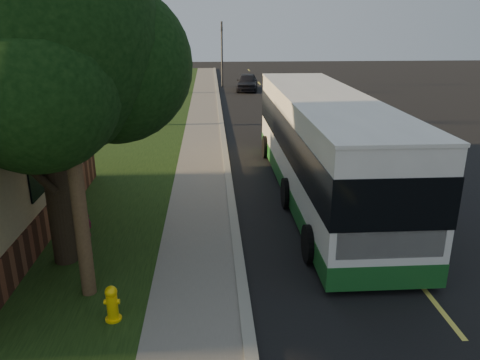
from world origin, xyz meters
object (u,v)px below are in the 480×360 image
at_px(fire_hydrant, 112,303).
at_px(distant_car, 247,82).
at_px(bare_tree_near, 157,87).
at_px(skateboarder, 81,221).
at_px(utility_pole, 63,77).
at_px(traffic_signal, 222,50).
at_px(transit_bus, 323,143).
at_px(leafy_tree, 41,43).
at_px(bare_tree_far, 179,68).

bearing_deg(fire_hydrant, distant_car, 80.77).
distance_m(bare_tree_near, skateboarder, 15.25).
bearing_deg(utility_pole, traffic_signal, 83.42).
distance_m(utility_pole, transit_bus, 9.00).
height_order(leafy_tree, traffic_signal, leafy_tree).
distance_m(bare_tree_near, distant_car, 14.85).
bearing_deg(transit_bus, bare_tree_near, 120.09).
bearing_deg(bare_tree_near, skateboarder, -91.26).
bearing_deg(bare_tree_far, bare_tree_near, -92.39).
height_order(fire_hydrant, bare_tree_far, bare_tree_far).
distance_m(transit_bus, skateboarder, 7.95).
bearing_deg(bare_tree_near, traffic_signal, 75.96).
bearing_deg(traffic_signal, bare_tree_near, -104.04).
height_order(leafy_tree, transit_bus, leafy_tree).
distance_m(utility_pole, distant_car, 31.31).
height_order(fire_hydrant, skateboarder, skateboarder).
height_order(fire_hydrant, utility_pole, utility_pole).
height_order(leafy_tree, bare_tree_near, leafy_tree).
bearing_deg(transit_bus, bare_tree_far, 104.53).
height_order(leafy_tree, skateboarder, leafy_tree).
height_order(traffic_signal, distant_car, traffic_signal).
bearing_deg(traffic_signal, transit_bus, -84.69).
bearing_deg(distant_car, traffic_signal, 135.90).
height_order(utility_pole, traffic_signal, utility_pole).
xyz_separation_m(leafy_tree, skateboarder, (0.34, 0.15, -4.21)).
relative_size(fire_hydrant, utility_pole, 0.08).
distance_m(skateboarder, distant_car, 29.40).
xyz_separation_m(bare_tree_near, traffic_signal, (4.00, 16.00, 1.01)).
bearing_deg(skateboarder, bare_tree_far, -50.70).
distance_m(fire_hydrant, skateboarder, 3.11).
bearing_deg(skateboarder, leafy_tree, 65.69).
bearing_deg(fire_hydrant, bare_tree_far, 90.76).
bearing_deg(utility_pole, transit_bus, 42.10).
bearing_deg(distant_car, fire_hydrant, -92.27).
distance_m(leafy_tree, transit_bus, 8.94).
distance_m(leafy_tree, skateboarder, 4.22).
relative_size(bare_tree_far, distant_car, 0.98).
bearing_deg(traffic_signal, distant_car, -51.06).
relative_size(skateboarder, distant_car, 0.43).
xyz_separation_m(fire_hydrant, utility_pole, (-0.71, 0.99, 4.20)).
bearing_deg(bare_tree_near, bare_tree_far, 87.61).
height_order(transit_bus, distant_car, transit_bus).
relative_size(utility_pole, distant_car, 2.20).
bearing_deg(transit_bus, leafy_tree, -150.52).
relative_size(bare_tree_near, bare_tree_far, 1.07).
relative_size(bare_tree_far, traffic_signal, 0.73).
xyz_separation_m(leafy_tree, bare_tree_near, (0.67, 15.35, -3.02)).
height_order(utility_pole, bare_tree_far, utility_pole).
bearing_deg(distant_car, bare_tree_far, -157.80).
relative_size(fire_hydrant, leafy_tree, 0.09).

